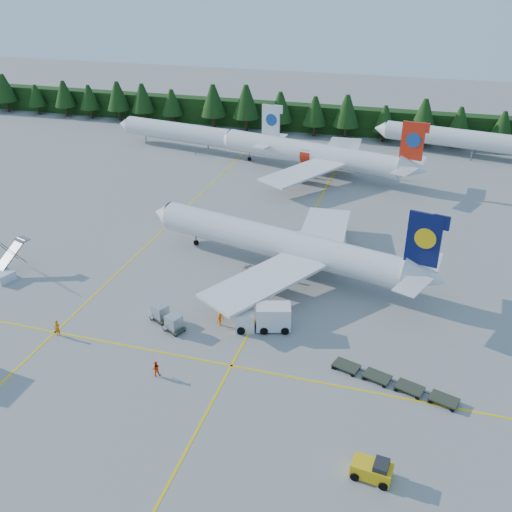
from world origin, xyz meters
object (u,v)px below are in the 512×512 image
(airliner_navy, at_px, (272,242))
(airliner_red, at_px, (306,153))
(airstairs, at_px, (0,271))
(baggage_tug, at_px, (373,469))
(service_truck, at_px, (263,317))

(airliner_navy, xyz_separation_m, airliner_red, (-3.67, 38.15, 0.12))
(airstairs, height_order, baggage_tug, airstairs)
(airliner_navy, bearing_deg, service_truck, -64.22)
(airstairs, bearing_deg, airliner_navy, 40.03)
(airliner_red, height_order, baggage_tug, airliner_red)
(airliner_navy, height_order, service_truck, airliner_navy)
(service_truck, distance_m, baggage_tug, 21.65)
(airliner_red, relative_size, service_truck, 6.41)
(baggage_tug, bearing_deg, service_truck, 135.70)
(airliner_navy, distance_m, baggage_tug, 35.16)
(airstairs, distance_m, service_truck, 34.86)
(service_truck, bearing_deg, airliner_red, 80.53)
(airliner_navy, distance_m, airstairs, 34.39)
(airliner_red, relative_size, airstairs, 6.17)
(airliner_navy, height_order, airstairs, airliner_navy)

